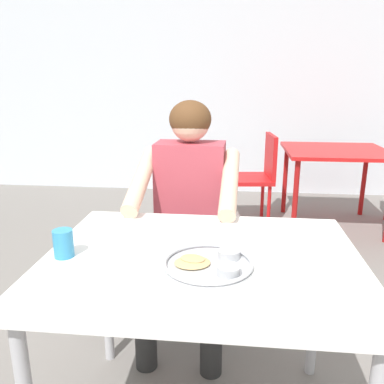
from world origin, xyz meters
name	(u,v)px	position (x,y,z in m)	size (l,w,h in m)	color
back_wall	(221,40)	(0.00, 3.51, 1.70)	(12.00, 0.12, 3.40)	silver
table_foreground	(202,276)	(0.07, 0.07, 0.65)	(1.06, 0.83, 0.72)	white
thali_tray	(210,263)	(0.10, -0.01, 0.73)	(0.29, 0.29, 0.03)	#B7BABF
drinking_cup	(63,242)	(-0.38, 0.02, 0.77)	(0.07, 0.07, 0.09)	#338CBF
chair_foreground	(193,228)	(-0.04, 0.91, 0.49)	(0.41, 0.45, 0.85)	#3F3F44
diner_foreground	(188,202)	(-0.05, 0.69, 0.72)	(0.50, 0.56, 1.20)	#282828
table_background_red	(335,159)	(1.06, 2.38, 0.62)	(0.87, 0.81, 0.70)	red
chair_red_left	(259,172)	(0.40, 2.40, 0.48)	(0.43, 0.45, 0.82)	red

